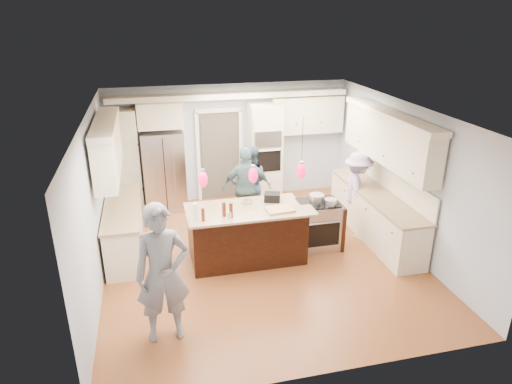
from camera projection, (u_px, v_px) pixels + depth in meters
ground_plane at (260, 257)px, 8.40m from camera, size 6.00×6.00×0.00m
room_shell at (261, 163)px, 7.72m from camera, size 5.54×6.04×2.72m
refrigerator at (164, 171)px, 10.11m from camera, size 0.90×0.70×1.80m
oven_column at (264, 153)px, 10.54m from camera, size 0.72×0.69×2.30m
back_upper_cabinets at (198, 134)px, 10.11m from camera, size 5.30×0.61×2.54m
right_counter_run at (380, 187)px, 8.80m from camera, size 0.64×3.10×2.51m
left_cabinets at (118, 199)px, 8.20m from camera, size 0.64×2.30×2.51m
kitchen_island at (246, 233)px, 8.23m from camera, size 2.10×1.46×1.12m
island_range at (318, 225)px, 8.61m from camera, size 0.82×0.71×0.92m
pendant_lights at (253, 175)px, 7.21m from camera, size 1.75×0.15×1.03m
person_bar_end at (163, 274)px, 6.02m from camera, size 0.75×0.51×1.99m
person_far_left at (249, 184)px, 9.57m from camera, size 0.92×0.79×1.66m
person_far_right at (247, 188)px, 9.30m from camera, size 1.05×0.55×1.71m
person_range_side at (357, 190)px, 9.35m from camera, size 0.78×1.12×1.59m
floor_rug at (377, 240)px, 9.01m from camera, size 0.88×1.02×0.01m
water_bottle at (195, 212)px, 7.19m from camera, size 0.08×0.08×0.30m
beer_bottle_a at (203, 215)px, 7.19m from camera, size 0.06×0.06×0.22m
beer_bottle_b at (231, 210)px, 7.31m from camera, size 0.08×0.08×0.25m
beer_bottle_c at (224, 209)px, 7.35m from camera, size 0.08×0.08×0.25m
drink_can at (230, 215)px, 7.30m from camera, size 0.07×0.07×0.11m
cutting_board at (280, 209)px, 7.60m from camera, size 0.48×0.36×0.04m
pot_large at (317, 198)px, 8.39m from camera, size 0.28×0.28×0.16m
pot_small at (330, 202)px, 8.30m from camera, size 0.22×0.22×0.11m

